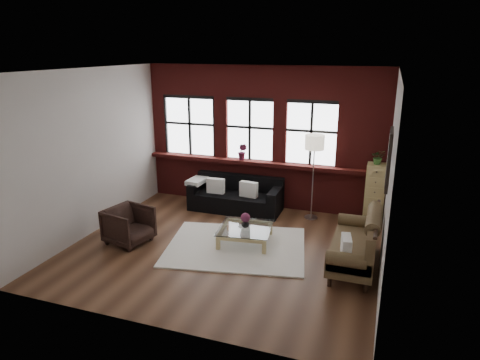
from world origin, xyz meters
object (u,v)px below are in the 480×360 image
(dark_sofa, at_px, (236,194))
(armchair, at_px, (129,225))
(drawer_chest, at_px, (375,194))
(coffee_table, at_px, (245,235))
(vintage_settee, at_px, (354,240))
(vase, at_px, (245,223))
(floor_lamp, at_px, (313,174))

(dark_sofa, height_order, armchair, dark_sofa)
(dark_sofa, xyz_separation_m, drawer_chest, (2.99, 0.24, 0.27))
(dark_sofa, bearing_deg, coffee_table, -64.19)
(dark_sofa, height_order, vintage_settee, vintage_settee)
(vintage_settee, xyz_separation_m, vase, (-2.00, 0.27, -0.09))
(armchair, distance_m, drawer_chest, 5.00)
(floor_lamp, bearing_deg, armchair, -142.14)
(dark_sofa, distance_m, vintage_settee, 3.31)
(coffee_table, bearing_deg, vintage_settee, -7.60)
(coffee_table, bearing_deg, vase, 0.00)
(dark_sofa, distance_m, drawer_chest, 3.01)
(vintage_settee, bearing_deg, armchair, -173.78)
(coffee_table, bearing_deg, floor_lamp, 59.84)
(vintage_settee, bearing_deg, floor_lamp, 118.56)
(armchair, xyz_separation_m, drawer_chest, (4.31, 2.52, 0.29))
(floor_lamp, bearing_deg, dark_sofa, -177.22)
(vintage_settee, distance_m, floor_lamp, 2.24)
(drawer_chest, bearing_deg, vase, -140.96)
(dark_sofa, bearing_deg, vintage_settee, -33.60)
(vase, bearing_deg, armchair, -161.11)
(vintage_settee, bearing_deg, dark_sofa, 146.40)
(drawer_chest, height_order, floor_lamp, floor_lamp)
(vintage_settee, height_order, coffee_table, vintage_settee)
(floor_lamp, bearing_deg, coffee_table, -120.16)
(coffee_table, height_order, vase, vase)
(coffee_table, height_order, floor_lamp, floor_lamp)
(drawer_chest, distance_m, floor_lamp, 1.33)
(armchair, xyz_separation_m, floor_lamp, (3.04, 2.36, 0.65))
(coffee_table, relative_size, drawer_chest, 0.76)
(dark_sofa, xyz_separation_m, coffee_table, (0.76, -1.57, -0.22))
(drawer_chest, relative_size, floor_lamp, 0.65)
(vase, bearing_deg, coffee_table, 0.00)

